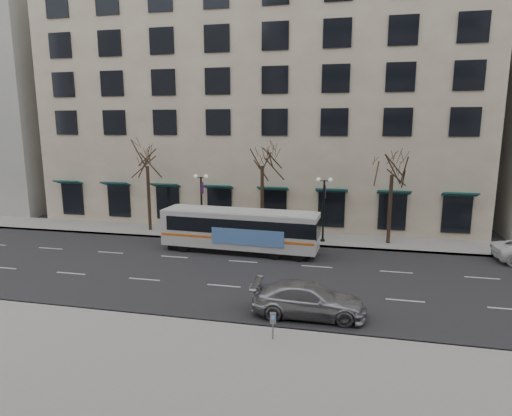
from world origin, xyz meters
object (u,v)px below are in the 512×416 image
(lamp_post_right, at_px, (324,206))
(city_bus, at_px, (241,229))
(tree_far_left, at_px, (147,155))
(tree_far_right, at_px, (393,162))
(lamp_post_left, at_px, (202,202))
(silver_car, at_px, (308,300))
(pay_station, at_px, (273,320))
(tree_far_mid, at_px, (262,154))

(lamp_post_right, height_order, city_bus, lamp_post_right)
(tree_far_left, relative_size, tree_far_right, 1.03)
(lamp_post_left, bearing_deg, silver_car, -52.83)
(silver_car, distance_m, pay_station, 3.24)
(tree_far_mid, distance_m, lamp_post_left, 6.40)
(tree_far_right, bearing_deg, city_bus, -158.20)
(tree_far_right, relative_size, pay_station, 6.80)
(city_bus, xyz_separation_m, pay_station, (4.64, -12.66, -0.69))
(lamp_post_left, distance_m, pay_station, 18.72)
(tree_far_mid, bearing_deg, tree_far_left, -180.00)
(lamp_post_right, height_order, pay_station, lamp_post_right)
(tree_far_mid, bearing_deg, pay_station, -77.00)
(tree_far_right, distance_m, lamp_post_left, 15.40)
(tree_far_left, distance_m, lamp_post_left, 6.29)
(lamp_post_left, bearing_deg, city_bus, -40.86)
(lamp_post_right, xyz_separation_m, pay_station, (-1.09, -16.36, -1.94))
(tree_far_mid, relative_size, tree_far_right, 1.06)
(tree_far_left, relative_size, city_bus, 0.72)
(lamp_post_left, height_order, pay_station, lamp_post_left)
(tree_far_mid, xyz_separation_m, lamp_post_right, (5.01, -0.60, -3.96))
(tree_far_left, relative_size, silver_car, 1.51)
(silver_car, bearing_deg, lamp_post_right, -0.87)
(lamp_post_right, bearing_deg, city_bus, -147.23)
(tree_far_right, distance_m, city_bus, 12.48)
(tree_far_left, bearing_deg, tree_far_right, 0.00)
(silver_car, relative_size, pay_station, 4.67)
(tree_far_mid, relative_size, lamp_post_right, 1.64)
(tree_far_left, distance_m, tree_far_right, 20.00)
(tree_far_left, relative_size, lamp_post_right, 1.60)
(tree_far_right, relative_size, city_bus, 0.69)
(lamp_post_right, relative_size, silver_car, 0.94)
(lamp_post_left, bearing_deg, lamp_post_right, 0.00)
(lamp_post_right, xyz_separation_m, city_bus, (-5.73, -3.69, -1.24))
(tree_far_left, relative_size, pay_station, 7.04)
(lamp_post_left, xyz_separation_m, pay_station, (8.91, -16.36, -1.94))
(tree_far_mid, height_order, lamp_post_right, tree_far_mid)
(lamp_post_left, xyz_separation_m, lamp_post_right, (10.00, 0.00, 0.00))
(tree_far_mid, height_order, silver_car, tree_far_mid)
(tree_far_right, height_order, pay_station, tree_far_right)
(tree_far_left, bearing_deg, pay_station, -50.62)
(tree_far_left, xyz_separation_m, pay_station, (13.92, -16.96, -5.69))
(tree_far_mid, height_order, city_bus, tree_far_mid)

